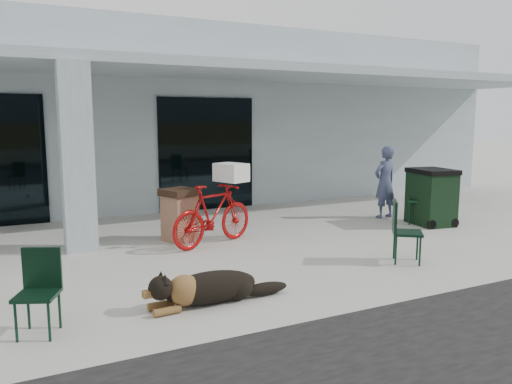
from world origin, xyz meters
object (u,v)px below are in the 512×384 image
cafe_chair_near (37,294)px  cafe_chair_far_a (407,232)px  dog (211,285)px  cafe_table_far (426,202)px  bicycle (213,215)px  trash_receptacle (180,215)px  cafe_chair_far_b (421,200)px  person (385,182)px  wheeled_bin (431,197)px

cafe_chair_near → cafe_chair_far_a: bearing=26.4°
dog → cafe_table_far: 6.56m
dog → cafe_table_far: bearing=19.7°
bicycle → cafe_chair_far_a: bearing=-157.1°
bicycle → dog: 2.84m
cafe_table_far → bicycle: bearing=179.5°
cafe_chair_near → trash_receptacle: bearing=74.6°
cafe_chair_far_b → trash_receptacle: size_ratio=1.09×
trash_receptacle → person: bearing=0.3°
bicycle → dog: size_ratio=1.34×
cafe_chair_near → cafe_table_far: size_ratio=1.04×
dog → wheeled_bin: wheeled_bin is taller
bicycle → cafe_chair_far_a: 3.25m
cafe_chair_near → cafe_chair_far_a: (5.23, 0.33, 0.04)m
dog → wheeled_bin: bearing=17.4°
cafe_chair_near → wheeled_bin: bearing=39.1°
person → dog: bearing=24.6°
bicycle → cafe_chair_far_b: size_ratio=1.74×
cafe_chair_far_a → wheeled_bin: wheeled_bin is taller
cafe_chair_far_a → dog: bearing=132.6°
cafe_table_far → cafe_chair_near: bearing=-161.7°
cafe_table_far → person: bearing=135.7°
dog → cafe_chair_near: (-1.90, -0.04, 0.21)m
dog → cafe_chair_near: size_ratio=1.54×
cafe_table_far → person: size_ratio=0.53×
dog → cafe_chair_far_b: (5.62, 2.33, 0.29)m
person → wheeled_bin: bearing=104.8°
bicycle → cafe_chair_near: 3.98m
trash_receptacle → wheeled_bin: size_ratio=0.81×
cafe_chair_far_a → cafe_table_far: bearing=-11.9°
cafe_chair_near → person: 7.98m
bicycle → dog: bearing=136.6°
trash_receptacle → dog: bearing=-101.4°
cafe_table_far → cafe_chair_far_b: size_ratio=0.82×
cafe_chair_near → trash_receptacle: size_ratio=0.92×
dog → cafe_chair_far_a: bearing=1.4°
bicycle → wheeled_bin: bearing=-116.4°
dog → cafe_table_far: (6.03, 2.58, 0.17)m
cafe_chair_far_a → wheeled_bin: 3.10m
cafe_table_far → cafe_chair_far_b: bearing=-148.6°
dog → cafe_chair_far_a: size_ratio=1.40×
cafe_chair_near → cafe_chair_far_b: bearing=40.3°
bicycle → trash_receptacle: (-0.43, 0.55, -0.06)m
cafe_chair_near → trash_receptacle: 4.09m
bicycle → cafe_chair_far_a: size_ratio=1.88×
dog → cafe_chair_far_b: size_ratio=1.30×
cafe_chair_near → person: person is taller
cafe_table_far → cafe_chair_far_b: 0.49m
cafe_chair_far_a → cafe_chair_near: bearing=131.3°
cafe_chair_far_a → trash_receptacle: 3.95m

